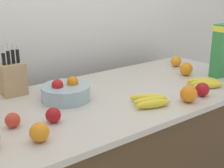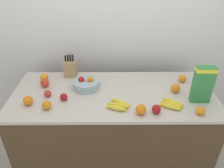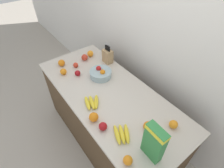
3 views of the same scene
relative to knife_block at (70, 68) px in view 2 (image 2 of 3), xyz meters
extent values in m
plane|color=#B2A899|center=(0.45, -0.33, -0.98)|extent=(14.00, 14.00, 0.00)
cube|color=silver|center=(0.45, 0.30, 0.32)|extent=(9.00, 0.06, 2.60)
cube|color=#4C3823|center=(0.45, -0.33, -0.55)|extent=(1.88, 0.80, 0.86)
cube|color=beige|center=(0.45, -0.33, -0.11)|extent=(1.91, 0.83, 0.03)
cube|color=tan|center=(0.00, 0.00, -0.01)|extent=(0.13, 0.09, 0.17)
cylinder|color=black|center=(-0.04, 0.00, 0.11)|extent=(0.02, 0.02, 0.06)
cube|color=silver|center=(-0.04, 0.00, 0.16)|extent=(0.01, 0.00, 0.04)
cylinder|color=black|center=(-0.01, 0.00, 0.12)|extent=(0.02, 0.02, 0.07)
cube|color=silver|center=(-0.01, 0.00, 0.17)|extent=(0.01, 0.00, 0.04)
cylinder|color=black|center=(0.01, 0.00, 0.12)|extent=(0.02, 0.02, 0.07)
cube|color=silver|center=(0.01, 0.00, 0.17)|extent=(0.01, 0.00, 0.04)
cylinder|color=black|center=(0.04, 0.00, 0.12)|extent=(0.02, 0.02, 0.07)
cube|color=silver|center=(0.04, 0.00, 0.16)|extent=(0.01, 0.00, 0.02)
cube|color=#338442|center=(1.21, -0.47, 0.08)|extent=(0.17, 0.07, 0.34)
cube|color=yellow|center=(1.21, -0.47, 0.22)|extent=(0.17, 0.08, 0.04)
cylinder|color=#99B2B7|center=(0.19, -0.24, -0.05)|extent=(0.26, 0.26, 0.08)
sphere|color=orange|center=(0.23, -0.24, 0.00)|extent=(0.06, 0.06, 0.06)
sphere|color=red|center=(0.14, -0.24, 0.00)|extent=(0.06, 0.06, 0.06)
ellipsoid|color=yellow|center=(0.93, -0.58, -0.07)|extent=(0.19, 0.11, 0.04)
ellipsoid|color=yellow|center=(0.95, -0.54, -0.07)|extent=(0.19, 0.12, 0.04)
ellipsoid|color=yellow|center=(0.97, -0.51, -0.07)|extent=(0.18, 0.14, 0.04)
ellipsoid|color=yellow|center=(0.47, -0.59, -0.07)|extent=(0.19, 0.10, 0.04)
ellipsoid|color=yellow|center=(0.49, -0.56, -0.07)|extent=(0.19, 0.10, 0.04)
ellipsoid|color=yellow|center=(0.51, -0.52, -0.07)|extent=(0.18, 0.14, 0.04)
sphere|color=red|center=(-0.22, -0.22, -0.05)|extent=(0.08, 0.08, 0.08)
sphere|color=red|center=(-0.15, -0.39, -0.06)|extent=(0.06, 0.06, 0.06)
sphere|color=#A31419|center=(0.01, -0.45, -0.06)|extent=(0.07, 0.07, 0.07)
sphere|color=#A31419|center=(0.80, -0.63, -0.05)|extent=(0.08, 0.08, 0.08)
sphere|color=orange|center=(-0.25, -0.11, -0.05)|extent=(0.08, 0.08, 0.08)
sphere|color=orange|center=(1.16, -0.66, -0.06)|extent=(0.07, 0.07, 0.07)
sphere|color=orange|center=(0.67, -0.65, -0.05)|extent=(0.09, 0.09, 0.09)
sphere|color=orange|center=(-0.29, -0.52, -0.05)|extent=(0.08, 0.08, 0.08)
sphere|color=orange|center=(1.16, -0.13, -0.05)|extent=(0.08, 0.08, 0.08)
sphere|color=orange|center=(-0.11, -0.57, -0.05)|extent=(0.08, 0.08, 0.08)
sphere|color=orange|center=(1.04, -0.32, -0.05)|extent=(0.09, 0.09, 0.09)
camera|label=1|loc=(-0.54, -1.60, 0.50)|focal=50.00mm
camera|label=2|loc=(0.43, -2.05, 1.05)|focal=35.00mm
camera|label=3|loc=(1.54, -1.10, 1.24)|focal=28.00mm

